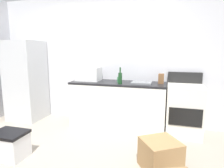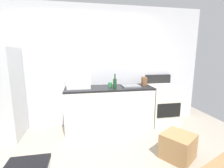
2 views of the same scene
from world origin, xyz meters
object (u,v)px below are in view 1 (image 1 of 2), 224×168
at_px(refrigerator, 26,81).
at_px(knife_block, 161,79).
at_px(coffee_mug, 119,80).
at_px(storage_bin, 10,145).
at_px(wine_bottle, 120,78).
at_px(stove_oven, 184,109).
at_px(microwave, 89,74).
at_px(cardboard_box_medium, 160,155).

distance_m(refrigerator, knife_block, 2.85).
xyz_separation_m(coffee_mug, storage_bin, (-1.20, -1.51, -0.76)).
height_order(refrigerator, knife_block, refrigerator).
xyz_separation_m(refrigerator, wine_bottle, (2.14, -0.13, 0.16)).
relative_size(refrigerator, knife_block, 9.46).
height_order(knife_block, storage_bin, knife_block).
height_order(refrigerator, storage_bin, refrigerator).
relative_size(refrigerator, wine_bottle, 5.67).
bearing_deg(coffee_mug, knife_block, 4.27).
relative_size(stove_oven, storage_bin, 2.39).
height_order(refrigerator, microwave, refrigerator).
relative_size(coffee_mug, storage_bin, 0.22).
distance_m(refrigerator, stove_oven, 3.29).
height_order(knife_block, cardboard_box_medium, knife_block).
relative_size(microwave, cardboard_box_medium, 1.07).
bearing_deg(knife_block, cardboard_box_medium, -87.07).
distance_m(stove_oven, knife_block, 0.68).
bearing_deg(knife_block, coffee_mug, -175.73).
relative_size(microwave, knife_block, 2.56).
bearing_deg(cardboard_box_medium, knife_block, 92.93).
distance_m(microwave, knife_block, 1.41).
bearing_deg(wine_bottle, refrigerator, 176.57).
bearing_deg(wine_bottle, cardboard_box_medium, -53.05).
bearing_deg(microwave, coffee_mug, -2.72).
relative_size(stove_oven, knife_block, 6.11).
bearing_deg(stove_oven, refrigerator, -179.03).
distance_m(knife_block, storage_bin, 2.65).
bearing_deg(storage_bin, wine_bottle, 46.42).
height_order(microwave, storage_bin, microwave).
relative_size(coffee_mug, cardboard_box_medium, 0.23).
bearing_deg(storage_bin, microwave, 69.97).
height_order(microwave, wine_bottle, wine_bottle).
xyz_separation_m(coffee_mug, cardboard_box_medium, (0.84, -1.22, -0.76)).
distance_m(wine_bottle, cardboard_box_medium, 1.53).
bearing_deg(storage_bin, knife_block, 38.50).
relative_size(stove_oven, coffee_mug, 11.00).
height_order(refrigerator, cardboard_box_medium, refrigerator).
bearing_deg(refrigerator, storage_bin, -58.99).
bearing_deg(stove_oven, coffee_mug, 179.93).
distance_m(refrigerator, microwave, 1.45).
xyz_separation_m(wine_bottle, knife_block, (0.71, 0.24, -0.02)).
distance_m(coffee_mug, storage_bin, 2.08).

